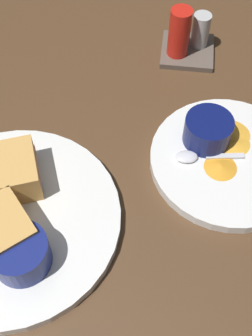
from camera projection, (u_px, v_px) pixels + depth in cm
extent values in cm
cube|color=#4C331E|center=(73.00, 164.00, 65.99)|extent=(110.00, 110.00, 3.00)
cylinder|color=silver|center=(11.00, 220.00, 58.20)|extent=(29.14, 29.14, 1.60)
cylinder|color=navy|center=(20.00, 254.00, 52.41)|extent=(7.19, 7.19, 4.25)
cylinder|color=black|center=(17.00, 248.00, 50.98)|extent=(5.89, 5.89, 0.60)
ellipsoid|color=silver|center=(9.00, 232.00, 55.90)|extent=(3.73, 3.87, 0.80)
cylinder|color=silver|center=(228.00, 160.00, 63.58)|extent=(22.51, 22.51, 1.60)
cylinder|color=#0C144C|center=(208.00, 131.00, 63.00)|extent=(6.90, 6.90, 4.15)
cylinder|color=olive|center=(210.00, 123.00, 61.61)|extent=(5.66, 5.66, 0.60)
cube|color=silver|center=(225.00, 156.00, 62.70)|extent=(5.56, 1.66, 0.40)
ellipsoid|color=silver|center=(187.00, 157.00, 62.47)|extent=(3.51, 2.68, 0.80)
cone|color=gold|center=(229.00, 130.00, 65.33)|extent=(5.69, 5.69, 0.60)
cone|color=gold|center=(234.00, 142.00, 64.05)|extent=(6.30, 6.30, 0.60)
cone|color=gold|center=(232.00, 133.00, 65.00)|extent=(7.04, 7.04, 0.60)
cone|color=orange|center=(221.00, 165.00, 61.82)|extent=(6.15, 6.15, 0.60)
cube|color=brown|center=(187.00, 51.00, 77.08)|extent=(9.00, 9.00, 1.00)
cylinder|color=red|center=(179.00, 32.00, 72.60)|extent=(3.60, 3.60, 8.50)
cylinder|color=#B2B2B2|center=(201.00, 30.00, 74.83)|extent=(3.00, 3.00, 6.00)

